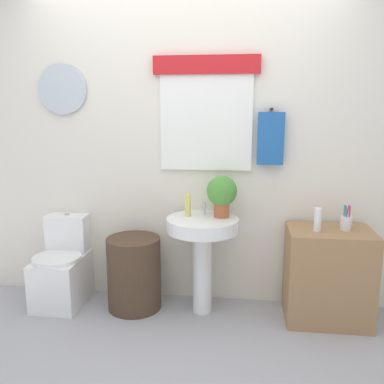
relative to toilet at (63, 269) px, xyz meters
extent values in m
plane|color=#A3A3A8|center=(1.00, -0.88, -0.28)|extent=(8.00, 8.00, 0.00)
cube|color=silver|center=(1.00, 0.27, 1.02)|extent=(4.40, 0.10, 2.60)
cube|color=white|center=(1.16, 0.20, 1.20)|extent=(0.72, 0.03, 0.74)
cube|color=red|center=(1.16, 0.19, 1.63)|extent=(0.82, 0.04, 0.14)
cylinder|color=silver|center=(0.00, 0.20, 1.45)|extent=(0.40, 0.03, 0.40)
cylinder|color=black|center=(1.66, 0.19, 1.30)|extent=(0.02, 0.06, 0.02)
cube|color=#235BA3|center=(1.66, 0.17, 1.08)|extent=(0.20, 0.05, 0.40)
cube|color=white|center=(0.00, -0.03, -0.08)|extent=(0.36, 0.50, 0.40)
cylinder|color=white|center=(0.00, -0.09, 0.13)|extent=(0.38, 0.38, 0.03)
cube|color=white|center=(0.00, 0.14, 0.27)|extent=(0.34, 0.18, 0.31)
cylinder|color=silver|center=(0.00, 0.14, 0.44)|extent=(0.04, 0.04, 0.02)
cylinder|color=#4C3828|center=(0.61, -0.03, 0.01)|extent=(0.43, 0.43, 0.58)
cylinder|color=white|center=(1.16, -0.03, 0.05)|extent=(0.15, 0.15, 0.66)
cylinder|color=white|center=(1.16, -0.03, 0.44)|extent=(0.55, 0.55, 0.10)
cylinder|color=silver|center=(1.16, 0.09, 0.54)|extent=(0.03, 0.03, 0.10)
cube|color=#9E754C|center=(2.11, -0.03, 0.07)|extent=(0.61, 0.44, 0.71)
cylinder|color=#DBD166|center=(1.04, 0.02, 0.57)|extent=(0.05, 0.05, 0.17)
cylinder|color=#AD5B38|center=(1.30, 0.03, 0.54)|extent=(0.12, 0.12, 0.11)
sphere|color=#4C8E38|center=(1.30, 0.03, 0.69)|extent=(0.23, 0.23, 0.23)
cylinder|color=white|center=(2.00, -0.07, 0.51)|extent=(0.05, 0.05, 0.17)
cylinder|color=silver|center=(2.21, -0.01, 0.48)|extent=(0.08, 0.08, 0.10)
cylinder|color=red|center=(2.23, -0.01, 0.52)|extent=(0.01, 0.04, 0.18)
cylinder|color=purple|center=(2.22, 0.01, 0.52)|extent=(0.04, 0.01, 0.18)
cylinder|color=green|center=(2.20, -0.01, 0.52)|extent=(0.01, 0.02, 0.18)
cylinder|color=blue|center=(2.21, -0.03, 0.52)|extent=(0.02, 0.01, 0.18)
camera|label=1|loc=(1.45, -3.00, 1.29)|focal=37.98mm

